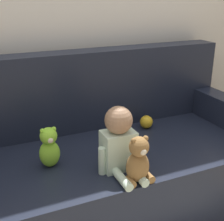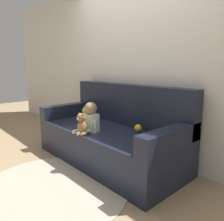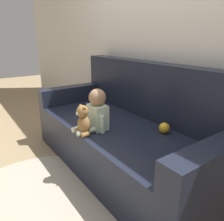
# 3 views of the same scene
# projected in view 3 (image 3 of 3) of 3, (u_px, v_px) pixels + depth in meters

# --- Properties ---
(ground_plane) EXTENTS (12.00, 12.00, 0.00)m
(ground_plane) POSITION_uv_depth(u_px,v_px,m) (121.00, 165.00, 2.21)
(ground_plane) COLOR #9E8460
(wall_back) EXTENTS (8.00, 0.05, 2.60)m
(wall_back) POSITION_uv_depth(u_px,v_px,m) (167.00, 29.00, 2.09)
(wall_back) COLOR silver
(wall_back) RESTS_ON ground_plane
(couch) EXTENTS (2.05, 0.91, 1.00)m
(couch) POSITION_uv_depth(u_px,v_px,m) (127.00, 133.00, 2.14)
(couch) COLOR black
(couch) RESTS_ON ground_plane
(person_baby) EXTENTS (0.25, 0.30, 0.36)m
(person_baby) POSITION_uv_depth(u_px,v_px,m) (97.00, 111.00, 1.90)
(person_baby) COLOR silver
(person_baby) RESTS_ON couch
(teddy_bear_brown) EXTENTS (0.15, 0.12, 0.26)m
(teddy_bear_brown) POSITION_uv_depth(u_px,v_px,m) (83.00, 121.00, 1.81)
(teddy_bear_brown) COLOR olive
(teddy_bear_brown) RESTS_ON couch
(plush_toy_side) EXTENTS (0.12, 0.11, 0.24)m
(plush_toy_side) POSITION_uv_depth(u_px,v_px,m) (94.00, 104.00, 2.28)
(plush_toy_side) COLOR #8CD133
(plush_toy_side) RESTS_ON couch
(toy_ball) EXTENTS (0.09, 0.09, 0.09)m
(toy_ball) POSITION_uv_depth(u_px,v_px,m) (164.00, 128.00, 1.85)
(toy_ball) COLOR gold
(toy_ball) RESTS_ON couch
(floor_rug) EXTENTS (1.57, 1.57, 0.01)m
(floor_rug) POSITION_uv_depth(u_px,v_px,m) (40.00, 211.00, 1.62)
(floor_rug) COLOR #B2A893
(floor_rug) RESTS_ON ground_plane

